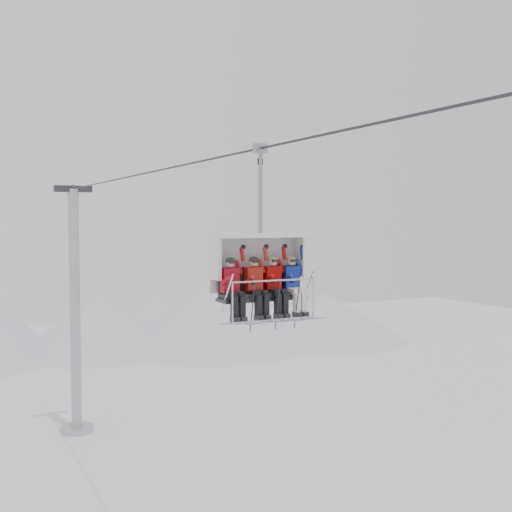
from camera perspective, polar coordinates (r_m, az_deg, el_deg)
name	(u,v)px	position (r m, az deg, el deg)	size (l,w,h in m)	color
ridgeline	(8,327)	(56.35, -21.18, -5.94)	(72.00, 21.00, 7.00)	silver
lift_tower_right	(75,327)	(36.48, -15.77, -6.12)	(2.00, 1.80, 13.48)	#A6A9AE
haul_cable	(256,149)	(15.04, 0.00, 9.47)	(0.06, 0.06, 50.00)	#2E2E33
chairlift_carrier	(258,264)	(14.90, 0.18, -0.70)	(2.22, 1.17, 3.98)	black
skier_far_left	(232,286)	(14.32, -2.13, -2.72)	(0.38, 1.69, 1.53)	#AD0B19
skier_center_left	(256,285)	(14.57, -0.02, -2.62)	(0.38, 1.69, 1.53)	#B22015
skier_center_right	(275,284)	(14.80, 1.68, -2.53)	(0.38, 1.69, 1.53)	#A90705
skier_far_right	(293,284)	(15.03, 3.33, -2.46)	(0.37, 1.69, 1.51)	navy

